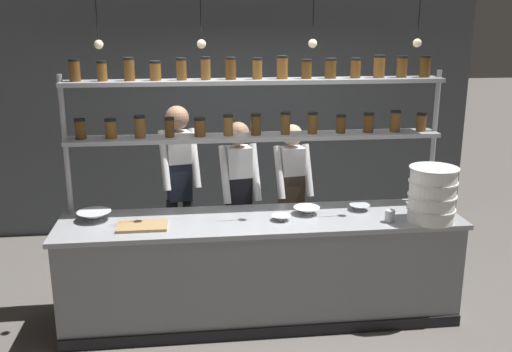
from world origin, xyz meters
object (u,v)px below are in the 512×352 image
at_px(spice_shelf_unit, 258,110).
at_px(chef_center, 239,196).
at_px(prep_bowl_center_back, 281,218).
at_px(chef_right, 291,193).
at_px(chef_left, 179,182).
at_px(prep_bowl_near_right, 94,216).
at_px(cutting_board, 142,226).
at_px(serving_cup_front, 390,216).
at_px(prep_bowl_center_front, 307,211).
at_px(container_stack, 432,194).
at_px(prep_bowl_near_left, 360,207).

height_order(spice_shelf_unit, chef_center, spice_shelf_unit).
bearing_deg(prep_bowl_center_back, chef_right, 73.94).
height_order(chef_left, prep_bowl_near_right, chef_left).
distance_m(chef_left, cutting_board, 0.98).
relative_size(prep_bowl_near_right, serving_cup_front, 2.76).
bearing_deg(chef_right, prep_bowl_center_back, -115.23).
bearing_deg(serving_cup_front, chef_right, 124.03).
xyz_separation_m(chef_center, prep_bowl_center_front, (0.54, -0.49, 0.00)).
height_order(chef_right, prep_bowl_near_right, chef_right).
bearing_deg(cutting_board, prep_bowl_center_back, 1.64).
relative_size(container_stack, prep_bowl_near_right, 1.63).
xyz_separation_m(container_stack, cutting_board, (-2.37, 0.13, -0.22)).
bearing_deg(cutting_board, container_stack, -3.13).
distance_m(chef_center, chef_right, 0.57).
distance_m(prep_bowl_near_left, prep_bowl_center_back, 0.75).
relative_size(spice_shelf_unit, container_stack, 7.11).
xyz_separation_m(chef_left, chef_center, (0.55, -0.27, -0.08)).
bearing_deg(prep_bowl_center_back, chef_center, 115.59).
bearing_deg(spice_shelf_unit, serving_cup_front, -27.76).
bearing_deg(prep_bowl_center_front, prep_bowl_near_left, 5.44).
distance_m(chef_right, prep_bowl_near_right, 1.89).
relative_size(chef_center, prep_bowl_center_front, 7.21).
distance_m(cutting_board, serving_cup_front, 2.03).
xyz_separation_m(spice_shelf_unit, prep_bowl_near_right, (-1.40, -0.21, -0.83)).
distance_m(prep_bowl_center_front, prep_bowl_center_back, 0.28).
distance_m(container_stack, cutting_board, 2.39).
xyz_separation_m(prep_bowl_near_left, prep_bowl_near_right, (-2.28, 0.01, 0.01)).
bearing_deg(prep_bowl_near_right, chef_center, 19.28).
height_order(spice_shelf_unit, chef_left, spice_shelf_unit).
relative_size(container_stack, prep_bowl_center_back, 2.86).
distance_m(spice_shelf_unit, serving_cup_front, 1.43).
distance_m(spice_shelf_unit, prep_bowl_center_front, 0.96).
relative_size(chef_center, container_stack, 3.57).
distance_m(chef_right, cutting_board, 1.62).
height_order(prep_bowl_near_left, prep_bowl_center_back, prep_bowl_near_left).
distance_m(chef_center, cutting_board, 1.07).
xyz_separation_m(cutting_board, prep_bowl_center_back, (1.14, 0.03, 0.01)).
xyz_separation_m(spice_shelf_unit, container_stack, (1.38, -0.56, -0.64)).
xyz_separation_m(spice_shelf_unit, prep_bowl_center_back, (0.15, -0.40, -0.85)).
relative_size(container_stack, cutting_board, 1.15).
bearing_deg(prep_bowl_near_right, chef_left, 45.21).
relative_size(prep_bowl_near_left, prep_bowl_center_front, 0.80).
relative_size(spice_shelf_unit, prep_bowl_center_front, 14.36).
xyz_separation_m(prep_bowl_near_left, prep_bowl_center_front, (-0.49, -0.05, 0.01)).
distance_m(cutting_board, prep_bowl_center_front, 1.40).
bearing_deg(prep_bowl_center_back, spice_shelf_unit, 110.82).
bearing_deg(cutting_board, chef_center, 37.92).
height_order(prep_bowl_center_front, prep_bowl_near_right, prep_bowl_near_right).
relative_size(prep_bowl_center_back, prep_bowl_near_right, 0.57).
bearing_deg(spice_shelf_unit, prep_bowl_near_left, -14.07).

